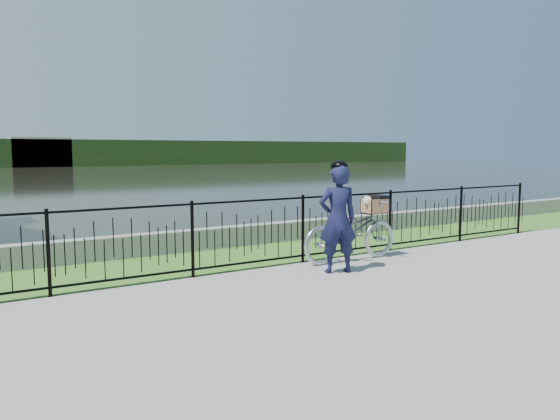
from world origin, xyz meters
TOP-DOWN VIEW (x-y plane):
  - ground at (0.00, 0.00)m, footprint 120.00×120.00m
  - grass_strip at (0.00, 2.60)m, footprint 60.00×2.00m
  - water at (0.00, 33.00)m, footprint 120.00×120.00m
  - quay_wall at (0.00, 3.60)m, footprint 60.00×0.30m
  - fence at (0.00, 1.60)m, footprint 14.00×0.06m
  - far_building_right at (6.00, 58.50)m, footprint 6.00×3.00m
  - bicycle_rig at (1.78, 1.27)m, footprint 1.95×0.68m
  - cyclist at (1.03, 0.71)m, footprint 0.70×0.57m

SIDE VIEW (x-z plane):
  - ground at x=0.00m, z-range 0.00..0.00m
  - water at x=0.00m, z-range 0.00..0.00m
  - grass_strip at x=0.00m, z-range 0.00..0.01m
  - quay_wall at x=0.00m, z-range 0.00..0.40m
  - bicycle_rig at x=1.78m, z-range -0.04..1.08m
  - fence at x=0.00m, z-range 0.00..1.15m
  - cyclist at x=1.03m, z-range -0.01..1.72m
  - far_building_right at x=6.00m, z-range 0.00..3.20m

